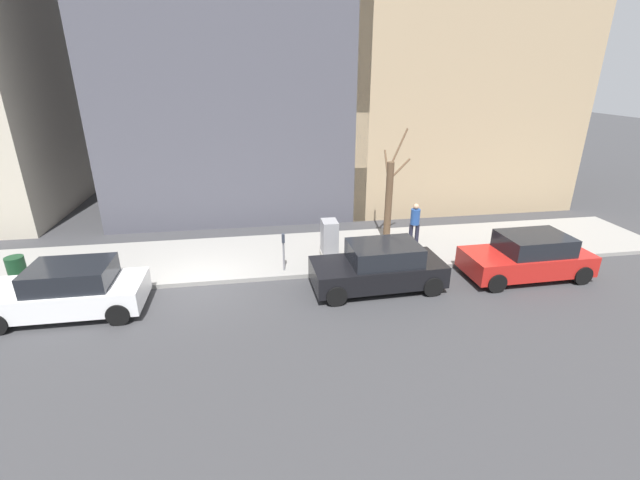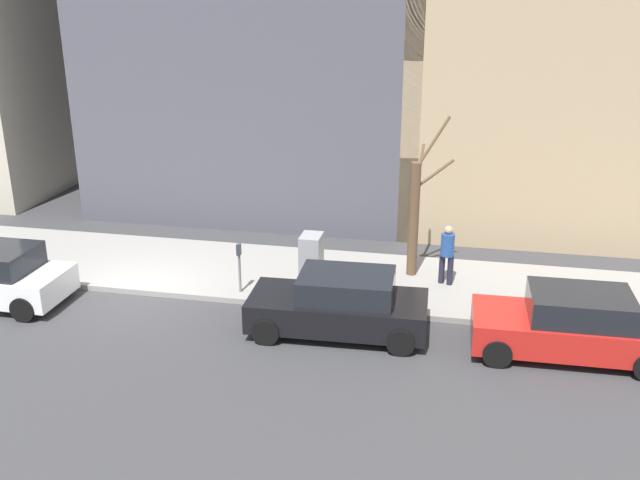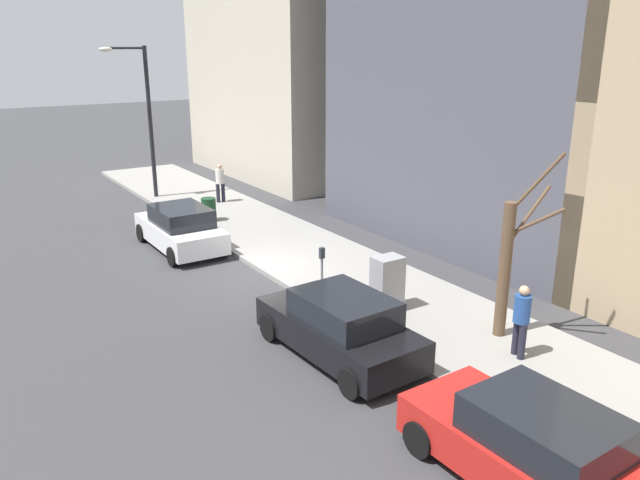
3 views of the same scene
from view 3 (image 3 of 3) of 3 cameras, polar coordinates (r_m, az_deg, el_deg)
name	(u,v)px [view 3 (image 3 of 3)]	position (r m, az deg, el deg)	size (l,w,h in m)	color
ground_plane	(258,272)	(19.33, -5.66, -2.92)	(120.00, 120.00, 0.00)	#38383A
sidewalk	(313,258)	(20.25, -0.66, -1.65)	(4.00, 36.00, 0.15)	gray
parked_car_red	(533,449)	(10.70, 18.92, -17.61)	(1.99, 4.23, 1.52)	red
parked_car_black	(340,326)	(13.95, 1.84, -7.91)	(2.06, 4.26, 1.52)	black
parked_car_white	(181,229)	(21.65, -12.63, 1.03)	(1.92, 4.20, 1.52)	white
parking_meter	(322,266)	(16.87, 0.18, -2.39)	(0.14, 0.10, 1.35)	slate
utility_box	(387,284)	(16.08, 6.16, -4.02)	(0.83, 0.61, 1.43)	#A8A399
streetlamp	(143,110)	(28.42, -15.86, 11.40)	(1.97, 0.32, 6.50)	black
bare_tree	(508,264)	(14.87, 16.78, -2.09)	(1.33, 1.13, 4.40)	brown
trash_bin	(209,209)	(24.50, -10.13, 2.76)	(0.56, 0.56, 0.90)	#14381E
pedestrian_near_meter	(521,317)	(14.24, 17.94, -6.71)	(0.36, 0.39, 1.66)	#1E1E2D
pedestrian_midblock	(220,181)	(27.29, -9.13, 5.37)	(0.40, 0.36, 1.66)	#1E1E2D
office_tower_right	(328,6)	(35.04, 0.75, 20.60)	(11.51, 11.51, 17.21)	#BCB29E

